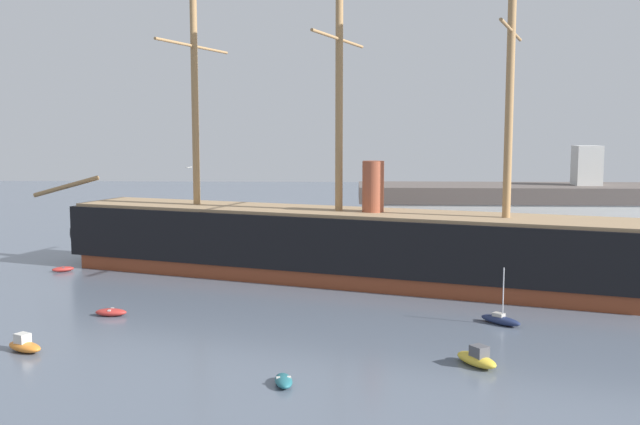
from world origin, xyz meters
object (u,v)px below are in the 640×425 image
motorboat_mid_left (24,345)px  dinghy_distant_centre (308,255)px  motorboat_mid_right (477,358)px  dinghy_far_left (63,269)px  tall_ship (339,244)px  dinghy_far_right (578,278)px  sailboat_alongside_stern (500,320)px  dinghy_alongside_bow (111,312)px  seagull_in_flight (189,168)px  dinghy_near_centre (284,381)px  dockside_warehouse_right (531,220)px

motorboat_mid_left → dinghy_distant_centre: (18.18, 39.69, -0.14)m
motorboat_mid_right → dinghy_far_left: 52.04m
tall_ship → dinghy_far_right: tall_ship is taller
dinghy_far_right → sailboat_alongside_stern: bearing=-123.3°
dinghy_alongside_bow → seagull_in_flight: size_ratio=2.33×
dinghy_far_left → dinghy_distant_centre: size_ratio=0.94×
dinghy_alongside_bow → dinghy_far_left: size_ratio=1.05×
dinghy_near_centre → dinghy_far_right: 43.50m
dinghy_near_centre → tall_ship: bearing=85.2°
tall_ship → dinghy_near_centre: 32.75m
dinghy_near_centre → sailboat_alongside_stern: (16.59, 15.26, 0.11)m
sailboat_alongside_stern → dinghy_far_right: size_ratio=1.72×
dinghy_near_centre → dinghy_far_right: (28.27, 33.06, 0.01)m
motorboat_mid_right → sailboat_alongside_stern: bearing=71.0°
motorboat_mid_right → dinghy_distant_centre: size_ratio=1.33×
dinghy_far_left → dinghy_near_centre: bearing=-51.0°
dinghy_alongside_bow → dinghy_distant_centre: 33.12m
dinghy_far_left → dockside_warehouse_right: size_ratio=0.05×
dockside_warehouse_right → sailboat_alongside_stern: bearing=-107.1°
motorboat_mid_left → motorboat_mid_right: size_ratio=0.92×
dinghy_far_left → dinghy_far_right: 57.16m
dinghy_alongside_bow → dinghy_far_right: dinghy_alongside_bow is taller
tall_ship → dinghy_far_right: (25.54, 0.63, -3.68)m
dinghy_distant_centre → dinghy_near_centre: bearing=-88.2°
dinghy_near_centre → dinghy_distant_centre: bearing=91.8°
motorboat_mid_right → dinghy_far_right: size_ratio=1.32×
motorboat_mid_left → sailboat_alongside_stern: sailboat_alongside_stern is taller
dinghy_near_centre → dockside_warehouse_right: bearing=61.4°
motorboat_mid_left → dinghy_far_left: size_ratio=1.30×
dinghy_near_centre → sailboat_alongside_stern: bearing=42.6°
tall_ship → dockside_warehouse_right: (24.59, 17.66, 0.53)m
dinghy_alongside_bow → dinghy_distant_centre: (15.30, 29.37, -0.00)m
dinghy_alongside_bow → dinghy_far_right: (44.98, 16.67, -0.02)m
dinghy_distant_centre → motorboat_mid_right: bearing=-71.0°
dinghy_alongside_bow → dinghy_near_centre: bearing=-44.5°
dinghy_far_left → seagull_in_flight: size_ratio=2.22×
dinghy_far_left → dockside_warehouse_right: dockside_warehouse_right is taller
motorboat_mid_left → dockside_warehouse_right: size_ratio=0.07×
dinghy_far_right → dockside_warehouse_right: dockside_warehouse_right is taller
dockside_warehouse_right → seagull_in_flight: size_ratio=40.65×
motorboat_mid_right → seagull_in_flight: (-22.38, 11.64, 12.42)m
tall_ship → motorboat_mid_left: tall_ship is taller
dinghy_near_centre → dockside_warehouse_right: 57.21m
dinghy_distant_centre → seagull_in_flight: size_ratio=2.36×
sailboat_alongside_stern → dockside_warehouse_right: 36.68m
dinghy_near_centre → motorboat_mid_left: (-19.59, 6.07, 0.17)m
dinghy_distant_centre → dinghy_alongside_bow: bearing=-117.5°
sailboat_alongside_stern → dinghy_far_right: sailboat_alongside_stern is taller
dinghy_alongside_bow → dockside_warehouse_right: size_ratio=0.06×
dockside_warehouse_right → dinghy_far_right: bearing=-86.8°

